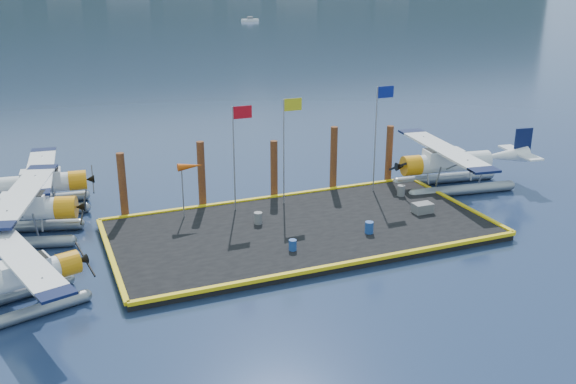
% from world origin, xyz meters
% --- Properties ---
extents(ground, '(4000.00, 4000.00, 0.00)m').
position_xyz_m(ground, '(0.00, 0.00, 0.00)').
color(ground, '#162443').
rests_on(ground, ground).
extents(dock, '(20.00, 10.00, 0.40)m').
position_xyz_m(dock, '(0.00, 0.00, 0.20)').
color(dock, black).
rests_on(dock, ground).
extents(dock_bumpers, '(20.25, 10.25, 0.18)m').
position_xyz_m(dock_bumpers, '(0.00, 0.00, 0.49)').
color(dock_bumpers, yellow).
rests_on(dock_bumpers, dock).
extents(seaplane_a, '(7.98, 8.57, 3.05)m').
position_xyz_m(seaplane_a, '(-14.10, -3.10, 1.33)').
color(seaplane_a, gray).
rests_on(seaplane_a, ground).
extents(seaplane_b, '(9.23, 9.95, 3.54)m').
position_xyz_m(seaplane_b, '(-14.04, 4.75, 1.54)').
color(seaplane_b, gray).
rests_on(seaplane_b, ground).
extents(seaplane_c, '(8.73, 9.63, 3.41)m').
position_xyz_m(seaplane_c, '(-13.05, 9.05, 1.49)').
color(seaplane_c, gray).
rests_on(seaplane_c, ground).
extents(seaplane_d, '(9.54, 10.52, 3.72)m').
position_xyz_m(seaplane_d, '(11.65, 3.23, 1.62)').
color(seaplane_d, gray).
rests_on(seaplane_d, ground).
extents(drum_1, '(0.44, 0.44, 0.63)m').
position_xyz_m(drum_1, '(2.94, -2.13, 0.71)').
color(drum_1, navy).
rests_on(drum_1, dock).
extents(drum_3, '(0.39, 0.39, 0.55)m').
position_xyz_m(drum_3, '(-1.60, -2.62, 0.67)').
color(drum_3, navy).
rests_on(drum_3, dock).
extents(drum_4, '(0.47, 0.47, 0.66)m').
position_xyz_m(drum_4, '(7.60, 2.30, 0.73)').
color(drum_4, '#5B5C61').
rests_on(drum_4, dock).
extents(drum_5, '(0.45, 0.45, 0.64)m').
position_xyz_m(drum_5, '(-2.00, 1.30, 0.72)').
color(drum_5, '#5B5C61').
rests_on(drum_5, dock).
extents(crate, '(1.09, 0.73, 0.55)m').
position_xyz_m(crate, '(7.22, -0.61, 0.67)').
color(crate, '#5B5C61').
rests_on(crate, dock).
extents(flagpole_red, '(1.14, 0.08, 6.00)m').
position_xyz_m(flagpole_red, '(-2.29, 3.80, 4.40)').
color(flagpole_red, gray).
rests_on(flagpole_red, dock).
extents(flagpole_yellow, '(1.14, 0.08, 6.20)m').
position_xyz_m(flagpole_yellow, '(0.70, 3.80, 4.51)').
color(flagpole_yellow, gray).
rests_on(flagpole_yellow, dock).
extents(flagpole_blue, '(1.14, 0.08, 6.50)m').
position_xyz_m(flagpole_blue, '(6.70, 3.80, 4.69)').
color(flagpole_blue, gray).
rests_on(flagpole_blue, dock).
extents(windsock, '(1.40, 0.44, 3.12)m').
position_xyz_m(windsock, '(-5.03, 3.80, 3.23)').
color(windsock, gray).
rests_on(windsock, dock).
extents(piling_0, '(0.44, 0.44, 4.00)m').
position_xyz_m(piling_0, '(-8.50, 5.40, 2.00)').
color(piling_0, '#4C2415').
rests_on(piling_0, ground).
extents(piling_1, '(0.44, 0.44, 4.20)m').
position_xyz_m(piling_1, '(-4.00, 5.40, 2.10)').
color(piling_1, '#4C2415').
rests_on(piling_1, ground).
extents(piling_2, '(0.44, 0.44, 3.80)m').
position_xyz_m(piling_2, '(0.50, 5.40, 1.90)').
color(piling_2, '#4C2415').
rests_on(piling_2, ground).
extents(piling_3, '(0.44, 0.44, 4.30)m').
position_xyz_m(piling_3, '(4.50, 5.40, 2.15)').
color(piling_3, '#4C2415').
rests_on(piling_3, ground).
extents(piling_4, '(0.44, 0.44, 4.00)m').
position_xyz_m(piling_4, '(8.50, 5.40, 2.00)').
color(piling_4, '#4C2415').
rests_on(piling_4, ground).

